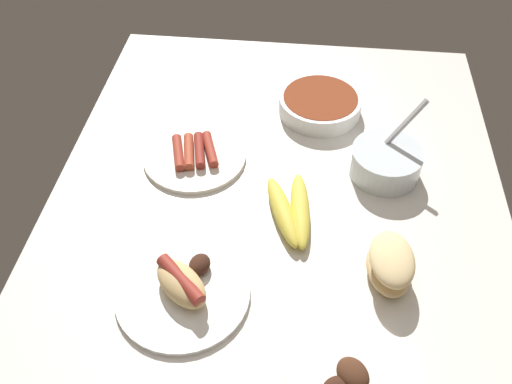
% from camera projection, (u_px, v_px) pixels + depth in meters
% --- Properties ---
extents(ground_plane, '(1.20, 0.90, 0.03)m').
position_uv_depth(ground_plane, '(275.00, 216.00, 1.06)').
color(ground_plane, silver).
extents(plate_grilled_meat, '(0.20, 0.20, 0.04)m').
position_uv_depth(plate_grilled_meat, '(352.00, 379.00, 0.81)').
color(plate_grilled_meat, white).
rests_on(plate_grilled_meat, ground_plane).
extents(bowl_chili, '(0.19, 0.19, 0.04)m').
position_uv_depth(bowl_chili, '(320.00, 104.00, 1.24)').
color(bowl_chili, white).
rests_on(bowl_chili, ground_plane).
extents(plate_sausages, '(0.22, 0.22, 0.03)m').
position_uv_depth(plate_sausages, '(195.00, 155.00, 1.15)').
color(plate_sausages, white).
rests_on(plate_sausages, ground_plane).
extents(plate_hotdog_assembled, '(0.23, 0.23, 0.06)m').
position_uv_depth(plate_hotdog_assembled, '(183.00, 287.00, 0.91)').
color(plate_hotdog_assembled, white).
rests_on(plate_hotdog_assembled, ground_plane).
extents(bowl_coleslaw, '(0.14, 0.14, 0.16)m').
position_uv_depth(bowl_coleslaw, '(386.00, 161.00, 1.10)').
color(bowl_coleslaw, silver).
rests_on(bowl_coleslaw, ground_plane).
extents(banana_bunch, '(0.19, 0.11, 0.03)m').
position_uv_depth(banana_bunch, '(291.00, 211.00, 1.03)').
color(banana_bunch, gold).
rests_on(banana_bunch, ground_plane).
extents(bread_stack, '(0.13, 0.09, 0.07)m').
position_uv_depth(bread_stack, '(390.00, 264.00, 0.92)').
color(bread_stack, '#DBB77A').
rests_on(bread_stack, ground_plane).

